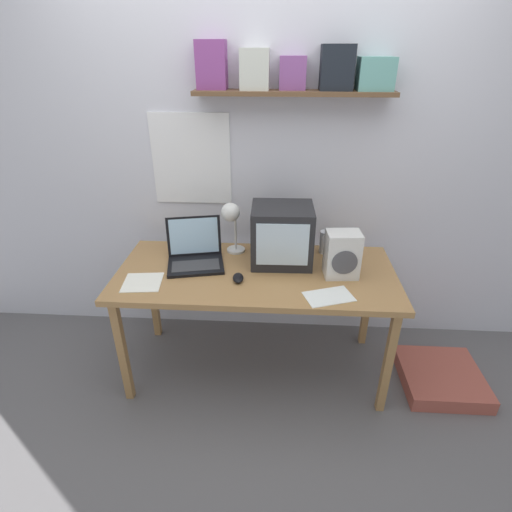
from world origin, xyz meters
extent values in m
plane|color=#605E60|center=(0.00, 0.00, 0.00)|extent=(12.00, 12.00, 0.00)
cube|color=silver|center=(0.00, 0.52, 1.30)|extent=(5.60, 0.06, 2.60)
cube|color=white|center=(-0.44, 0.48, 1.27)|extent=(0.50, 0.01, 0.57)
cube|color=brown|center=(0.19, 0.40, 1.68)|extent=(1.14, 0.18, 0.02)
cube|color=#873F89|center=(-0.28, 0.43, 1.82)|extent=(0.17, 0.12, 0.25)
cube|color=silver|center=(-0.03, 0.41, 1.80)|extent=(0.16, 0.15, 0.21)
cube|color=#864B8F|center=(0.18, 0.43, 1.78)|extent=(0.15, 0.11, 0.17)
cube|color=black|center=(0.42, 0.41, 1.81)|extent=(0.18, 0.14, 0.23)
cube|color=#63A59C|center=(0.63, 0.41, 1.78)|extent=(0.19, 0.15, 0.17)
cube|color=#A67947|center=(0.00, 0.00, 0.72)|extent=(1.63, 0.74, 0.03)
cube|color=#A67947|center=(-0.75, -0.31, 0.35)|extent=(0.04, 0.05, 0.71)
cube|color=#A67947|center=(0.75, -0.31, 0.35)|extent=(0.04, 0.05, 0.71)
cube|color=#A67947|center=(-0.75, 0.31, 0.35)|extent=(0.04, 0.05, 0.71)
cube|color=#A67947|center=(0.75, 0.31, 0.35)|extent=(0.04, 0.05, 0.71)
cube|color=#232326|center=(0.15, 0.14, 0.92)|extent=(0.37, 0.31, 0.35)
cube|color=silver|center=(0.15, -0.02, 0.93)|extent=(0.29, 0.01, 0.25)
cube|color=black|center=(-0.36, 0.03, 0.75)|extent=(0.37, 0.31, 0.02)
cube|color=#38383A|center=(-0.36, 0.01, 0.76)|extent=(0.30, 0.19, 0.00)
cube|color=black|center=(-0.39, 0.17, 0.88)|extent=(0.33, 0.11, 0.24)
cube|color=#A6CDE6|center=(-0.39, 0.17, 0.88)|extent=(0.30, 0.11, 0.22)
cylinder|color=silver|center=(-0.15, 0.25, 0.75)|extent=(0.12, 0.12, 0.01)
cylinder|color=silver|center=(-0.15, 0.25, 0.90)|extent=(0.02, 0.02, 0.28)
sphere|color=silver|center=(-0.16, 0.19, 1.03)|extent=(0.11, 0.11, 0.11)
cylinder|color=white|center=(0.42, 0.27, 0.81)|extent=(0.07, 0.07, 0.15)
cylinder|color=#CC3D47|center=(0.42, 0.27, 0.79)|extent=(0.06, 0.06, 0.10)
cube|color=silver|center=(0.49, -0.02, 0.88)|extent=(0.20, 0.15, 0.27)
cylinder|color=#4C4C51|center=(0.49, -0.09, 0.86)|extent=(0.14, 0.02, 0.14)
ellipsoid|color=black|center=(-0.09, -0.11, 0.76)|extent=(0.07, 0.11, 0.03)
cube|color=white|center=(-0.63, -0.17, 0.74)|extent=(0.23, 0.23, 0.00)
cube|color=white|center=(0.40, -0.25, 0.74)|extent=(0.29, 0.23, 0.00)
cube|color=#A65042|center=(1.18, -0.08, 0.05)|extent=(0.49, 0.49, 0.10)
camera|label=1|loc=(0.13, -2.03, 1.91)|focal=28.00mm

